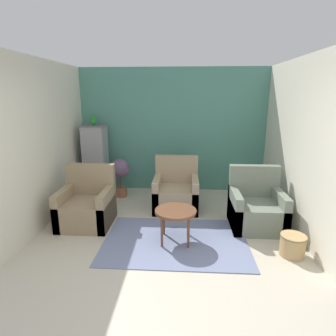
{
  "coord_description": "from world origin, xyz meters",
  "views": [
    {
      "loc": [
        0.28,
        -2.79,
        2.11
      ],
      "look_at": [
        0.0,
        1.67,
        0.93
      ],
      "focal_mm": 30.0,
      "sensor_mm": 36.0,
      "label": 1
    }
  ],
  "objects_px": {
    "coffee_table": "(176,213)",
    "potted_plant": "(120,172)",
    "armchair_right": "(256,209)",
    "wicker_basket": "(293,245)",
    "armchair_left": "(87,206)",
    "parrot": "(93,120)",
    "armchair_middle": "(176,193)",
    "birdcage": "(96,161)"
  },
  "relations": [
    {
      "from": "coffee_table",
      "to": "potted_plant",
      "type": "bearing_deg",
      "value": 123.91
    },
    {
      "from": "armchair_left",
      "to": "armchair_middle",
      "type": "bearing_deg",
      "value": 27.85
    },
    {
      "from": "wicker_basket",
      "to": "coffee_table",
      "type": "bearing_deg",
      "value": 169.95
    },
    {
      "from": "birdcage",
      "to": "wicker_basket",
      "type": "xyz_separation_m",
      "value": [
        3.36,
        -2.26,
        -0.58
      ]
    },
    {
      "from": "armchair_left",
      "to": "potted_plant",
      "type": "bearing_deg",
      "value": 79.04
    },
    {
      "from": "armchair_right",
      "to": "armchair_left",
      "type": "bearing_deg",
      "value": -178.58
    },
    {
      "from": "coffee_table",
      "to": "armchair_right",
      "type": "height_order",
      "value": "armchair_right"
    },
    {
      "from": "armchair_left",
      "to": "armchair_middle",
      "type": "distance_m",
      "value": 1.65
    },
    {
      "from": "armchair_middle",
      "to": "wicker_basket",
      "type": "distance_m",
      "value": 2.25
    },
    {
      "from": "armchair_right",
      "to": "armchair_middle",
      "type": "bearing_deg",
      "value": 152.24
    },
    {
      "from": "armchair_middle",
      "to": "birdcage",
      "type": "relative_size",
      "value": 0.65
    },
    {
      "from": "potted_plant",
      "to": "parrot",
      "type": "bearing_deg",
      "value": 165.3
    },
    {
      "from": "birdcage",
      "to": "potted_plant",
      "type": "relative_size",
      "value": 1.84
    },
    {
      "from": "armchair_right",
      "to": "wicker_basket",
      "type": "distance_m",
      "value": 0.92
    },
    {
      "from": "armchair_left",
      "to": "armchair_right",
      "type": "relative_size",
      "value": 1.0
    },
    {
      "from": "armchair_left",
      "to": "parrot",
      "type": "distance_m",
      "value": 1.98
    },
    {
      "from": "potted_plant",
      "to": "wicker_basket",
      "type": "bearing_deg",
      "value": -36.93
    },
    {
      "from": "armchair_middle",
      "to": "parrot",
      "type": "height_order",
      "value": "parrot"
    },
    {
      "from": "armchair_left",
      "to": "armchair_right",
      "type": "height_order",
      "value": "same"
    },
    {
      "from": "armchair_right",
      "to": "parrot",
      "type": "bearing_deg",
      "value": 155.45
    },
    {
      "from": "coffee_table",
      "to": "potted_plant",
      "type": "relative_size",
      "value": 0.74
    },
    {
      "from": "armchair_left",
      "to": "armchair_middle",
      "type": "height_order",
      "value": "same"
    },
    {
      "from": "parrot",
      "to": "armchair_left",
      "type": "bearing_deg",
      "value": -79.09
    },
    {
      "from": "coffee_table",
      "to": "parrot",
      "type": "bearing_deg",
      "value": 131.9
    },
    {
      "from": "armchair_right",
      "to": "birdcage",
      "type": "xyz_separation_m",
      "value": [
        -3.07,
        1.4,
        0.43
      ]
    },
    {
      "from": "armchair_middle",
      "to": "coffee_table",
      "type": "bearing_deg",
      "value": -88.33
    },
    {
      "from": "armchair_left",
      "to": "birdcage",
      "type": "relative_size",
      "value": 0.65
    },
    {
      "from": "armchair_right",
      "to": "wicker_basket",
      "type": "height_order",
      "value": "armchair_right"
    },
    {
      "from": "birdcage",
      "to": "parrot",
      "type": "xyz_separation_m",
      "value": [
        0.0,
        0.0,
        0.85
      ]
    },
    {
      "from": "birdcage",
      "to": "armchair_right",
      "type": "bearing_deg",
      "value": -24.52
    },
    {
      "from": "parrot",
      "to": "wicker_basket",
      "type": "xyz_separation_m",
      "value": [
        3.36,
        -2.26,
        -1.43
      ]
    },
    {
      "from": "armchair_left",
      "to": "potted_plant",
      "type": "relative_size",
      "value": 1.19
    },
    {
      "from": "armchair_middle",
      "to": "potted_plant",
      "type": "xyz_separation_m",
      "value": [
        -1.2,
        0.56,
        0.23
      ]
    },
    {
      "from": "parrot",
      "to": "potted_plant",
      "type": "distance_m",
      "value": 1.2
    },
    {
      "from": "armchair_left",
      "to": "potted_plant",
      "type": "distance_m",
      "value": 1.37
    },
    {
      "from": "coffee_table",
      "to": "potted_plant",
      "type": "height_order",
      "value": "potted_plant"
    },
    {
      "from": "coffee_table",
      "to": "birdcage",
      "type": "height_order",
      "value": "birdcage"
    },
    {
      "from": "coffee_table",
      "to": "birdcage",
      "type": "distance_m",
      "value": 2.68
    },
    {
      "from": "armchair_right",
      "to": "birdcage",
      "type": "height_order",
      "value": "birdcage"
    },
    {
      "from": "armchair_right",
      "to": "armchair_middle",
      "type": "relative_size",
      "value": 1.0
    },
    {
      "from": "coffee_table",
      "to": "potted_plant",
      "type": "xyz_separation_m",
      "value": [
        -1.24,
        1.84,
        0.09
      ]
    },
    {
      "from": "coffee_table",
      "to": "armchair_right",
      "type": "bearing_deg",
      "value": 24.11
    }
  ]
}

